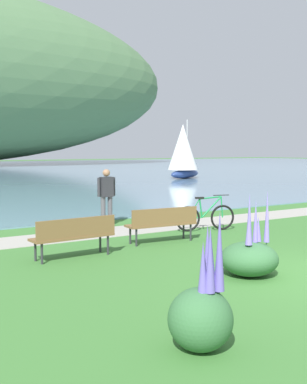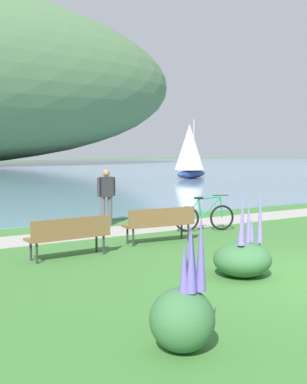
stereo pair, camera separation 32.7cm
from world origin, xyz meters
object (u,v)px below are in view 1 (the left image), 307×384
object	(u,v)px
park_bench_near_camera	(163,222)
sailboat_toward_hillside	(183,151)
person_at_shoreline	(106,194)
park_bench_further_along	(74,234)
bicycle_leaning_near_bench	(205,217)

from	to	relation	value
park_bench_near_camera	sailboat_toward_hillside	world-z (taller)	sailboat_toward_hillside
person_at_shoreline	sailboat_toward_hillside	bearing A→B (deg)	47.85
park_bench_further_along	person_at_shoreline	world-z (taller)	person_at_shoreline
park_bench_near_camera	park_bench_further_along	size ratio (longest dim) A/B	1.01
park_bench_further_along	bicycle_leaning_near_bench	distance (m)	4.71
bicycle_leaning_near_bench	sailboat_toward_hillside	world-z (taller)	sailboat_toward_hillside
bicycle_leaning_near_bench	person_at_shoreline	bearing A→B (deg)	130.03
park_bench_further_along	sailboat_toward_hillside	world-z (taller)	sailboat_toward_hillside
park_bench_near_camera	park_bench_further_along	bearing A→B (deg)	-170.93
bicycle_leaning_near_bench	park_bench_further_along	bearing A→B (deg)	-164.99
park_bench_near_camera	sailboat_toward_hillside	distance (m)	26.10
bicycle_leaning_near_bench	sailboat_toward_hillside	distance (m)	24.26
park_bench_further_along	person_at_shoreline	xyz separation A→B (m)	(2.60, 3.53, 0.46)
bicycle_leaning_near_bench	sailboat_toward_hillside	xyz separation A→B (m)	(13.89, 19.80, 1.81)
park_bench_near_camera	park_bench_further_along	world-z (taller)	same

